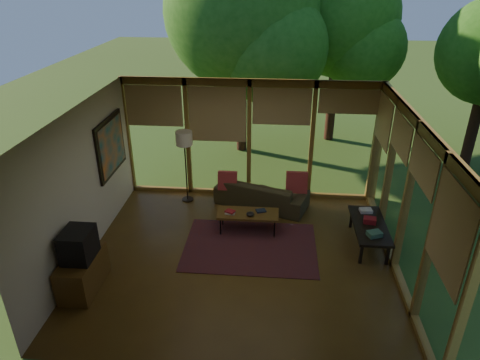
# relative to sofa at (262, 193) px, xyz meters

# --- Properties ---
(floor) EXTENTS (5.50, 5.50, 0.00)m
(floor) POSITION_rel_sofa_xyz_m (-0.32, -2.00, -0.29)
(floor) COLOR #573E17
(floor) RESTS_ON ground
(ceiling) EXTENTS (5.50, 5.50, 0.00)m
(ceiling) POSITION_rel_sofa_xyz_m (-0.32, -2.00, 2.41)
(ceiling) COLOR white
(ceiling) RESTS_ON ground
(wall_left) EXTENTS (0.04, 5.00, 2.70)m
(wall_left) POSITION_rel_sofa_xyz_m (-3.07, -2.00, 1.06)
(wall_left) COLOR beige
(wall_left) RESTS_ON ground
(wall_front) EXTENTS (5.50, 0.04, 2.70)m
(wall_front) POSITION_rel_sofa_xyz_m (-0.32, -4.50, 1.06)
(wall_front) COLOR beige
(wall_front) RESTS_ON ground
(window_wall_back) EXTENTS (5.50, 0.12, 2.70)m
(window_wall_back) POSITION_rel_sofa_xyz_m (-0.32, 0.50, 1.06)
(window_wall_back) COLOR olive
(window_wall_back) RESTS_ON ground
(window_wall_right) EXTENTS (0.12, 5.00, 2.70)m
(window_wall_right) POSITION_rel_sofa_xyz_m (2.43, -2.00, 1.06)
(window_wall_right) COLOR olive
(window_wall_right) RESTS_ON ground
(tree_nw) EXTENTS (4.02, 4.02, 5.77)m
(tree_nw) POSITION_rel_sofa_xyz_m (-0.72, 3.35, 3.46)
(tree_nw) COLOR #361C13
(tree_nw) RESTS_ON ground
(tree_ne) EXTENTS (3.28, 3.28, 5.20)m
(tree_ne) POSITION_rel_sofa_xyz_m (1.91, 4.47, 3.25)
(tree_ne) COLOR #361C13
(tree_ne) RESTS_ON ground
(rug) EXTENTS (2.48, 1.76, 0.01)m
(rug) POSITION_rel_sofa_xyz_m (-0.14, -1.63, -0.29)
(rug) COLOR maroon
(rug) RESTS_ON floor
(sofa) EXTENTS (2.15, 1.39, 0.58)m
(sofa) POSITION_rel_sofa_xyz_m (0.00, 0.00, 0.00)
(sofa) COLOR #3B351D
(sofa) RESTS_ON floor
(pillow_left) EXTENTS (0.41, 0.22, 0.43)m
(pillow_left) POSITION_rel_sofa_xyz_m (-0.75, -0.05, 0.29)
(pillow_left) COLOR maroon
(pillow_left) RESTS_ON sofa
(pillow_right) EXTENTS (0.46, 0.25, 0.48)m
(pillow_right) POSITION_rel_sofa_xyz_m (0.75, -0.05, 0.32)
(pillow_right) COLOR maroon
(pillow_right) RESTS_ON sofa
(ct_book_lower) EXTENTS (0.20, 0.16, 0.03)m
(ct_book_lower) POSITION_rel_sofa_xyz_m (-0.58, -1.15, 0.15)
(ct_book_lower) COLOR beige
(ct_book_lower) RESTS_ON coffee_table
(ct_book_upper) EXTENTS (0.22, 0.20, 0.03)m
(ct_book_upper) POSITION_rel_sofa_xyz_m (-0.58, -1.15, 0.18)
(ct_book_upper) COLOR maroon
(ct_book_upper) RESTS_ON coffee_table
(ct_book_side) EXTENTS (0.22, 0.20, 0.03)m
(ct_book_side) POSITION_rel_sofa_xyz_m (0.02, -1.02, 0.15)
(ct_book_side) COLOR black
(ct_book_side) RESTS_ON coffee_table
(ct_bowl) EXTENTS (0.16, 0.16, 0.07)m
(ct_bowl) POSITION_rel_sofa_xyz_m (-0.18, -1.20, 0.17)
(ct_bowl) COLOR black
(ct_bowl) RESTS_ON coffee_table
(media_cabinet) EXTENTS (0.50, 1.00, 0.60)m
(media_cabinet) POSITION_rel_sofa_xyz_m (-2.79, -3.02, 0.01)
(media_cabinet) COLOR brown
(media_cabinet) RESTS_ON floor
(television) EXTENTS (0.45, 0.55, 0.50)m
(television) POSITION_rel_sofa_xyz_m (-2.77, -3.02, 0.56)
(television) COLOR black
(television) RESTS_ON media_cabinet
(console_book_a) EXTENTS (0.29, 0.25, 0.09)m
(console_book_a) POSITION_rel_sofa_xyz_m (2.08, -1.76, 0.21)
(console_book_a) COLOR #38624D
(console_book_a) RESTS_ON side_console
(console_book_b) EXTENTS (0.25, 0.20, 0.10)m
(console_book_b) POSITION_rel_sofa_xyz_m (2.08, -1.31, 0.21)
(console_book_b) COLOR maroon
(console_book_b) RESTS_ON side_console
(console_book_c) EXTENTS (0.25, 0.19, 0.06)m
(console_book_c) POSITION_rel_sofa_xyz_m (2.08, -0.91, 0.19)
(console_book_c) COLOR beige
(console_book_c) RESTS_ON side_console
(floor_lamp) EXTENTS (0.36, 0.36, 1.65)m
(floor_lamp) POSITION_rel_sofa_xyz_m (-1.69, 0.08, 1.11)
(floor_lamp) COLOR black
(floor_lamp) RESTS_ON floor
(coffee_table) EXTENTS (1.20, 0.50, 0.43)m
(coffee_table) POSITION_rel_sofa_xyz_m (-0.23, -1.10, 0.10)
(coffee_table) COLOR brown
(coffee_table) RESTS_ON floor
(side_console) EXTENTS (0.60, 1.40, 0.46)m
(side_console) POSITION_rel_sofa_xyz_m (2.08, -1.36, 0.12)
(side_console) COLOR black
(side_console) RESTS_ON floor
(wall_painting) EXTENTS (0.06, 1.35, 1.15)m
(wall_painting) POSITION_rel_sofa_xyz_m (-3.03, -0.60, 1.26)
(wall_painting) COLOR black
(wall_painting) RESTS_ON wall_left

